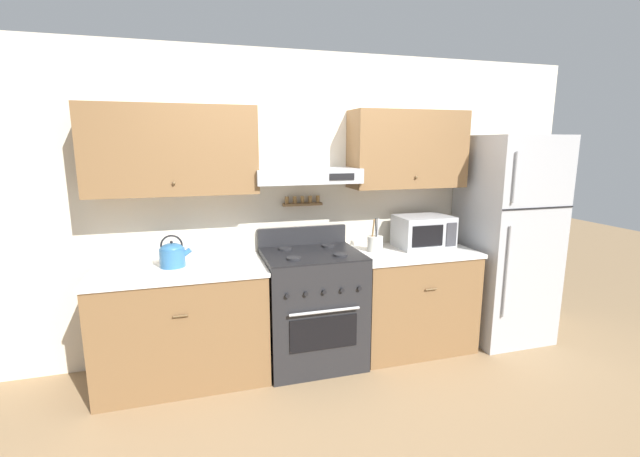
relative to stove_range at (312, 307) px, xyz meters
name	(u,v)px	position (x,y,z in m)	size (l,w,h in m)	color
ground_plane	(324,379)	(0.00, -0.33, -0.47)	(16.00, 16.00, 0.00)	#937551
wall_back	(297,188)	(-0.05, 0.31, 0.95)	(5.20, 0.46, 2.55)	beige
counter_left	(183,323)	(-1.02, 0.01, -0.03)	(1.26, 0.68, 0.89)	brown
counter_right	(410,298)	(0.91, 0.01, -0.03)	(1.04, 0.68, 0.89)	brown
stove_range	(312,307)	(0.00, 0.00, 0.00)	(0.78, 0.70, 1.09)	#232326
refrigerator	(506,239)	(1.85, -0.02, 0.46)	(0.72, 0.73, 1.87)	#ADAFB5
tea_kettle	(172,254)	(-1.07, 0.06, 0.51)	(0.24, 0.19, 0.24)	teal
microwave	(423,232)	(1.05, 0.08, 0.56)	(0.48, 0.35, 0.28)	#ADAFB5
utensil_crock	(375,243)	(0.58, 0.06, 0.49)	(0.13, 0.13, 0.29)	silver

